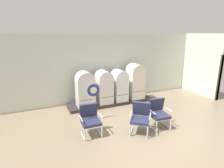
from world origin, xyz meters
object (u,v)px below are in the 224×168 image
(armchair_left, at_px, (90,118))
(sign_stand, at_px, (94,103))
(refrigerator_0, at_px, (85,88))
(refrigerator_3, at_px, (135,80))
(armchair_right, at_px, (158,112))
(refrigerator_2, at_px, (119,84))
(armchair_center, at_px, (141,116))
(refrigerator_1, at_px, (104,86))

(armchair_left, relative_size, sign_stand, 0.71)
(refrigerator_0, bearing_deg, refrigerator_3, 1.26)
(armchair_left, distance_m, armchair_right, 2.23)
(armchair_left, bearing_deg, refrigerator_2, 45.94)
(refrigerator_2, height_order, armchair_right, refrigerator_2)
(refrigerator_0, distance_m, armchair_left, 2.06)
(refrigerator_2, distance_m, armchair_center, 2.60)
(armchair_left, xyz_separation_m, armchair_right, (2.19, -0.44, 0.00))
(refrigerator_3, xyz_separation_m, armchair_right, (-0.58, -2.48, -0.44))
(refrigerator_0, height_order, sign_stand, refrigerator_0)
(refrigerator_1, distance_m, refrigerator_2, 0.73)
(armchair_right, height_order, armchair_center, same)
(refrigerator_2, height_order, armchair_center, refrigerator_2)
(refrigerator_0, bearing_deg, refrigerator_2, 1.92)
(refrigerator_2, distance_m, sign_stand, 1.95)
(armchair_left, bearing_deg, refrigerator_1, 58.41)
(refrigerator_1, relative_size, refrigerator_3, 0.89)
(refrigerator_2, distance_m, armchair_right, 2.51)
(refrigerator_1, height_order, armchair_right, refrigerator_1)
(refrigerator_0, xyz_separation_m, armchair_right, (1.77, -2.43, -0.35))
(refrigerator_3, distance_m, armchair_right, 2.58)
(refrigerator_3, bearing_deg, refrigerator_1, -179.53)
(refrigerator_2, relative_size, refrigerator_3, 0.86)
(sign_stand, bearing_deg, refrigerator_3, 25.92)
(refrigerator_2, bearing_deg, armchair_left, -134.06)
(refrigerator_3, xyz_separation_m, armchair_left, (-2.77, -2.03, -0.44))
(refrigerator_0, height_order, refrigerator_1, refrigerator_0)
(refrigerator_1, distance_m, sign_stand, 1.43)
(armchair_left, bearing_deg, armchair_center, -18.91)
(armchair_right, bearing_deg, refrigerator_3, 76.77)
(armchair_right, xyz_separation_m, armchair_center, (-0.72, -0.06, 0.00))
(armchair_right, bearing_deg, armchair_center, -175.34)
(armchair_center, bearing_deg, refrigerator_3, 62.88)
(refrigerator_0, distance_m, armchair_right, 3.02)
(refrigerator_2, relative_size, armchair_left, 1.44)
(armchair_left, bearing_deg, sign_stand, 65.23)
(refrigerator_1, bearing_deg, armchair_left, -121.59)
(refrigerator_0, xyz_separation_m, refrigerator_1, (0.83, 0.04, -0.01))
(refrigerator_3, distance_m, armchair_left, 3.46)
(refrigerator_2, relative_size, armchair_center, 1.44)
(armchair_right, xyz_separation_m, sign_stand, (-1.78, 1.33, 0.11))
(refrigerator_1, height_order, refrigerator_2, refrigerator_1)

